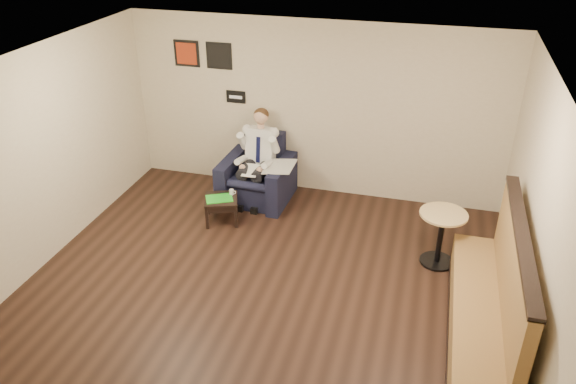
% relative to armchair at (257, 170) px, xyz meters
% --- Properties ---
extents(ground, '(6.00, 6.00, 0.00)m').
position_rel_armchair_xyz_m(ground, '(0.79, -2.42, -0.51)').
color(ground, black).
rests_on(ground, ground).
extents(wall_back, '(6.00, 0.02, 2.80)m').
position_rel_armchair_xyz_m(wall_back, '(0.79, 0.58, 0.89)').
color(wall_back, beige).
rests_on(wall_back, ground).
extents(wall_left, '(0.02, 6.00, 2.80)m').
position_rel_armchair_xyz_m(wall_left, '(-2.21, -2.42, 0.89)').
color(wall_left, beige).
rests_on(wall_left, ground).
extents(wall_right, '(0.02, 6.00, 2.80)m').
position_rel_armchair_xyz_m(wall_right, '(3.79, -2.42, 0.89)').
color(wall_right, beige).
rests_on(wall_right, ground).
extents(ceiling, '(6.00, 6.00, 0.02)m').
position_rel_armchair_xyz_m(ceiling, '(0.79, -2.42, 2.29)').
color(ceiling, white).
rests_on(ceiling, wall_back).
extents(seating_sign, '(0.32, 0.02, 0.20)m').
position_rel_armchair_xyz_m(seating_sign, '(-0.51, 0.56, 0.99)').
color(seating_sign, black).
rests_on(seating_sign, wall_back).
extents(art_print_left, '(0.42, 0.03, 0.42)m').
position_rel_armchair_xyz_m(art_print_left, '(-1.31, 0.56, 1.64)').
color(art_print_left, '#A73014').
rests_on(art_print_left, wall_back).
extents(art_print_right, '(0.42, 0.03, 0.42)m').
position_rel_armchair_xyz_m(art_print_right, '(-0.76, 0.56, 1.64)').
color(art_print_right, black).
rests_on(art_print_right, wall_back).
extents(armchair, '(1.09, 1.09, 1.02)m').
position_rel_armchair_xyz_m(armchair, '(0.00, 0.00, 0.00)').
color(armchair, black).
rests_on(armchair, ground).
extents(seated_man, '(0.70, 1.02, 1.39)m').
position_rel_armchair_xyz_m(seated_man, '(-0.01, -0.13, 0.19)').
color(seated_man, silver).
rests_on(seated_man, armchair).
extents(lap_papers, '(0.24, 0.34, 0.01)m').
position_rel_armchair_xyz_m(lap_papers, '(-0.01, -0.24, 0.12)').
color(lap_papers, white).
rests_on(lap_papers, seated_man).
extents(newspaper, '(0.45, 0.56, 0.01)m').
position_rel_armchair_xyz_m(newspaper, '(0.42, -0.13, 0.18)').
color(newspaper, silver).
rests_on(newspaper, armchair).
extents(side_table, '(0.61, 0.61, 0.39)m').
position_rel_armchair_xyz_m(side_table, '(-0.30, -0.80, -0.31)').
color(side_table, black).
rests_on(side_table, ground).
extents(green_folder, '(0.47, 0.43, 0.01)m').
position_rel_armchair_xyz_m(green_folder, '(-0.32, -0.83, -0.11)').
color(green_folder, green).
rests_on(green_folder, side_table).
extents(coffee_mug, '(0.09, 0.09, 0.08)m').
position_rel_armchair_xyz_m(coffee_mug, '(-0.19, -0.65, -0.08)').
color(coffee_mug, white).
rests_on(coffee_mug, side_table).
extents(smartphone, '(0.13, 0.08, 0.01)m').
position_rel_armchair_xyz_m(smartphone, '(-0.31, -0.66, -0.12)').
color(smartphone, black).
rests_on(smartphone, side_table).
extents(banquette, '(0.64, 2.66, 1.36)m').
position_rel_armchair_xyz_m(banquette, '(3.38, -2.34, 0.17)').
color(banquette, olive).
rests_on(banquette, ground).
extents(cafe_table, '(0.75, 0.75, 0.77)m').
position_rel_armchair_xyz_m(cafe_table, '(2.90, -1.05, -0.12)').
color(cafe_table, tan).
rests_on(cafe_table, ground).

